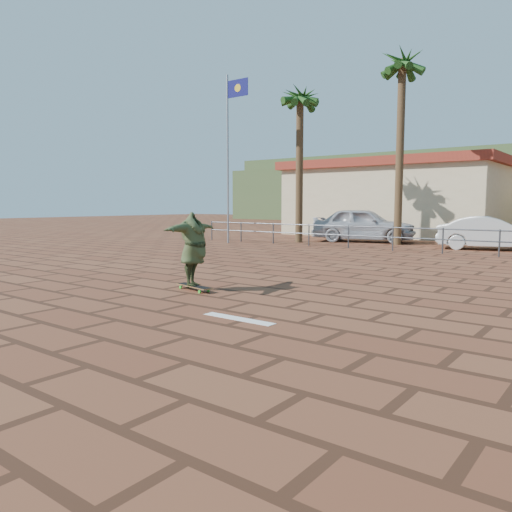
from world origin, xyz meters
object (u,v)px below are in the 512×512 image
(skateboarder, at_px, (194,249))
(car_white, at_px, (490,233))
(car_silver, at_px, (364,225))
(longboard, at_px, (194,286))

(skateboarder, relative_size, car_white, 0.48)
(skateboarder, bearing_deg, car_white, -26.29)
(car_silver, bearing_deg, car_white, -113.46)
(longboard, relative_size, car_white, 0.27)
(longboard, xyz_separation_m, car_white, (2.89, 14.57, 0.60))
(car_silver, height_order, car_white, car_silver)
(skateboarder, bearing_deg, longboard, 164.92)
(longboard, relative_size, car_silver, 0.23)
(skateboarder, height_order, car_white, skateboarder)
(car_silver, bearing_deg, skateboarder, 175.85)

